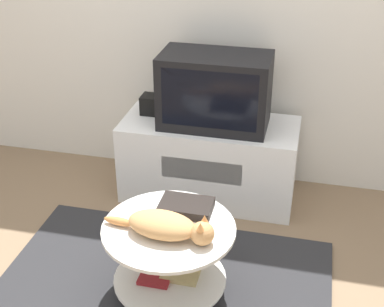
% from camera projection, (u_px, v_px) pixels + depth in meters
% --- Properties ---
extents(ground_plane, '(12.00, 12.00, 0.00)m').
position_uv_depth(ground_plane, '(163.00, 288.00, 2.74)').
color(ground_plane, '#7F664C').
extents(rug, '(1.68, 1.10, 0.02)m').
position_uv_depth(rug, '(163.00, 287.00, 2.73)').
color(rug, '#28282B').
rests_on(rug, ground_plane).
extents(tv_stand, '(1.09, 0.48, 0.51)m').
position_uv_depth(tv_stand, '(209.00, 159.00, 3.40)').
color(tv_stand, white).
rests_on(tv_stand, ground_plane).
extents(tv, '(0.64, 0.36, 0.44)m').
position_uv_depth(tv, '(215.00, 91.00, 3.15)').
color(tv, black).
rests_on(tv, tv_stand).
extents(speaker, '(0.12, 0.12, 0.12)m').
position_uv_depth(speaker, '(151.00, 104.00, 3.38)').
color(speaker, black).
rests_on(speaker, tv_stand).
extents(coffee_table, '(0.63, 0.63, 0.40)m').
position_uv_depth(coffee_table, '(169.00, 253.00, 2.57)').
color(coffee_table, '#B2B2B7').
rests_on(coffee_table, rug).
extents(dvd_box, '(0.26, 0.17, 0.05)m').
position_uv_depth(dvd_box, '(186.00, 207.00, 2.60)').
color(dvd_box, black).
rests_on(dvd_box, coffee_table).
extents(cat, '(0.54, 0.21, 0.13)m').
position_uv_depth(cat, '(168.00, 226.00, 2.41)').
color(cat, tan).
rests_on(cat, coffee_table).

